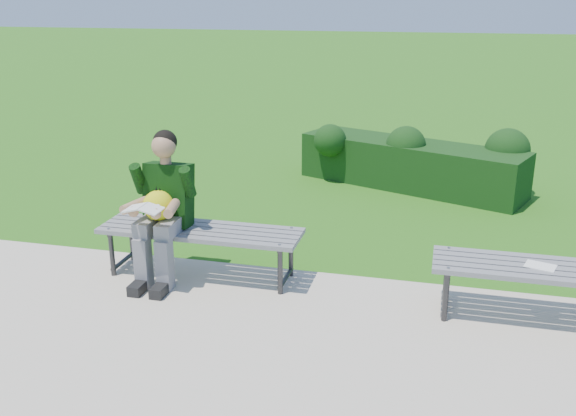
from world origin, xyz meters
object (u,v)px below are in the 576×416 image
at_px(hedge, 416,161).
at_px(seated_boy, 162,203).
at_px(bench_right, 553,274).
at_px(paper_sheet, 540,266).
at_px(bench_left, 200,234).

height_order(hedge, seated_boy, seated_boy).
distance_m(bench_right, paper_sheet, 0.12).
bearing_deg(seated_boy, bench_left, 18.07).
xyz_separation_m(seated_boy, paper_sheet, (3.12, -0.05, -0.24)).
height_order(bench_left, paper_sheet, bench_left).
bearing_deg(bench_left, seated_boy, -161.93).
relative_size(bench_left, seated_boy, 1.37).
bearing_deg(bench_left, paper_sheet, -3.02).
distance_m(bench_right, seated_boy, 3.23).
relative_size(hedge, bench_left, 1.70).
bearing_deg(bench_right, seated_boy, 179.09).
relative_size(seated_boy, paper_sheet, 5.09).
bearing_deg(seated_boy, bench_right, -0.91).
bearing_deg(seated_boy, hedge, 60.12).
height_order(seated_boy, paper_sheet, seated_boy).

